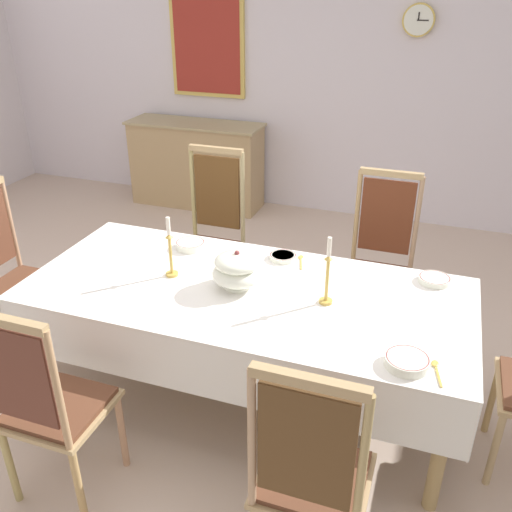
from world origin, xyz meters
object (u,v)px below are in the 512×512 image
at_px(chair_north_b, 380,259).
at_px(candlestick_west, 170,253).
at_px(chair_north_a, 212,232).
at_px(chair_south_b, 311,473).
at_px(chair_head_west, 12,271).
at_px(soup_tureen, 237,270).
at_px(bowl_near_left, 407,361).
at_px(framed_painting, 207,38).
at_px(bowl_far_right, 190,244).
at_px(dining_table, 246,300).
at_px(chair_south_a, 47,403).
at_px(spoon_primary, 436,367).
at_px(bowl_far_left, 434,279).
at_px(candlestick_east, 327,277).
at_px(mounted_clock, 419,20).
at_px(bowl_near_right, 283,256).
at_px(sideboard, 197,164).
at_px(spoon_secondary, 301,259).

relative_size(chair_north_b, candlestick_west, 3.29).
height_order(chair_north_a, chair_south_b, chair_north_a).
relative_size(chair_head_west, soup_tureen, 4.18).
distance_m(bowl_near_left, framed_painting, 4.31).
bearing_deg(bowl_far_right, framed_painting, 111.06).
bearing_deg(dining_table, chair_head_west, 180.00).
xyz_separation_m(chair_north_a, soup_tureen, (0.56, -0.93, 0.27)).
height_order(dining_table, chair_head_west, chair_head_west).
relative_size(dining_table, chair_head_west, 2.08).
bearing_deg(chair_south_a, chair_south_b, -0.11).
distance_m(bowl_far_right, spoon_primary, 1.66).
bearing_deg(bowl_far_left, chair_head_west, -170.92).
bearing_deg(bowl_far_left, framed_painting, 133.28).
bearing_deg(chair_head_west, soup_tureen, 90.00).
distance_m(bowl_far_left, framed_painting, 3.75).
relative_size(chair_north_b, candlestick_east, 3.14).
xyz_separation_m(chair_south_b, chair_north_b, (-0.00, 1.86, 0.01)).
bearing_deg(mounted_clock, bowl_near_right, -99.14).
bearing_deg(sideboard, framed_painting, -104.49).
distance_m(chair_south_a, chair_head_west, 1.36).
distance_m(chair_south_b, framed_painting, 4.66).
height_order(dining_table, framed_painting, framed_painting).
relative_size(chair_north_b, sideboard, 0.81).
relative_size(chair_north_a, candlestick_east, 3.24).
distance_m(chair_head_west, mounted_clock, 3.94).
height_order(chair_south_a, bowl_near_right, chair_south_a).
relative_size(chair_north_b, bowl_far_right, 6.43).
distance_m(candlestick_west, candlestick_east, 0.88).
distance_m(dining_table, spoon_primary, 1.07).
relative_size(dining_table, spoon_secondary, 13.70).
bearing_deg(chair_south_a, spoon_secondary, 59.42).
bearing_deg(chair_north_b, bowl_far_right, 27.83).
height_order(soup_tureen, candlestick_west, candlestick_west).
height_order(chair_south_a, bowl_far_left, chair_south_a).
distance_m(chair_north_b, chair_head_west, 2.39).
relative_size(bowl_far_left, spoon_secondary, 1.00).
relative_size(bowl_near_right, spoon_primary, 0.92).
bearing_deg(sideboard, chair_south_b, 120.63).
xyz_separation_m(chair_head_west, candlestick_west, (1.16, -0.00, 0.33)).
height_order(soup_tureen, spoon_primary, soup_tureen).
bearing_deg(candlestick_west, bowl_far_left, 16.26).
relative_size(bowl_far_left, bowl_far_right, 0.95).
distance_m(bowl_near_right, bowl_far_left, 0.87).
bearing_deg(chair_south_a, dining_table, 56.85).
bearing_deg(framed_painting, soup_tureen, -64.01).
relative_size(bowl_near_right, bowl_far_right, 0.89).
bearing_deg(bowl_far_left, bowl_near_right, -179.44).
relative_size(chair_head_west, spoon_primary, 6.53).
distance_m(chair_head_west, spoon_primary, 2.64).
xyz_separation_m(dining_table, bowl_far_left, (0.96, 0.41, 0.09)).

